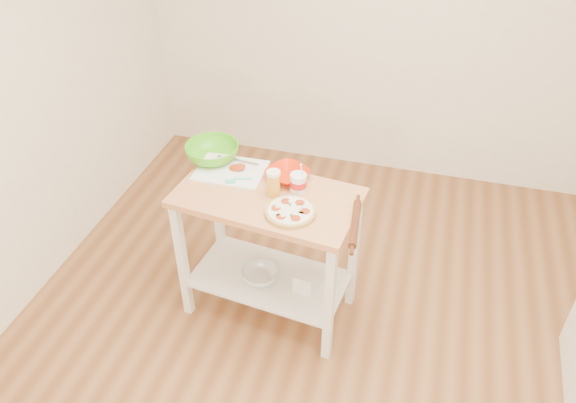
# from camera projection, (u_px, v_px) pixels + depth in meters

# --- Properties ---
(room_shell) EXTENTS (4.04, 4.54, 2.74)m
(room_shell) POSITION_uv_depth(u_px,v_px,m) (339.00, 181.00, 2.44)
(room_shell) COLOR #935D36
(room_shell) RESTS_ON ground
(prep_island) EXTENTS (1.08, 0.67, 0.90)m
(prep_island) POSITION_uv_depth(u_px,v_px,m) (268.00, 231.00, 3.28)
(prep_island) COLOR tan
(prep_island) RESTS_ON ground
(pizza) EXTENTS (0.28, 0.28, 0.04)m
(pizza) POSITION_uv_depth(u_px,v_px,m) (290.00, 211.00, 2.97)
(pizza) COLOR tan
(pizza) RESTS_ON prep_island
(cutting_board) EXTENTS (0.41, 0.31, 0.04)m
(cutting_board) POSITION_uv_depth(u_px,v_px,m) (231.00, 170.00, 3.30)
(cutting_board) COLOR white
(cutting_board) RESTS_ON prep_island
(spatula) EXTENTS (0.14, 0.09, 0.01)m
(spatula) POSITION_uv_depth(u_px,v_px,m) (237.00, 180.00, 3.21)
(spatula) COLOR #3CC5A4
(spatula) RESTS_ON cutting_board
(knife) EXTENTS (0.27, 0.04, 0.01)m
(knife) POSITION_uv_depth(u_px,v_px,m) (232.00, 159.00, 3.38)
(knife) COLOR silver
(knife) RESTS_ON cutting_board
(orange_bowl) EXTENTS (0.31, 0.31, 0.06)m
(orange_bowl) POSITION_uv_depth(u_px,v_px,m) (287.00, 174.00, 3.23)
(orange_bowl) COLOR red
(orange_bowl) RESTS_ON prep_island
(green_bowl) EXTENTS (0.44, 0.44, 0.10)m
(green_bowl) POSITION_uv_depth(u_px,v_px,m) (212.00, 152.00, 3.38)
(green_bowl) COLOR #4BB617
(green_bowl) RESTS_ON prep_island
(beer_pint) EXTENTS (0.08, 0.08, 0.15)m
(beer_pint) POSITION_uv_depth(u_px,v_px,m) (274.00, 183.00, 3.07)
(beer_pint) COLOR gold
(beer_pint) RESTS_ON prep_island
(yogurt_tub) EXTENTS (0.09, 0.09, 0.20)m
(yogurt_tub) POSITION_uv_depth(u_px,v_px,m) (298.00, 183.00, 3.11)
(yogurt_tub) COLOR white
(yogurt_tub) RESTS_ON prep_island
(rolling_pin) EXTENTS (0.08, 0.37, 0.04)m
(rolling_pin) POSITION_uv_depth(u_px,v_px,m) (355.00, 224.00, 2.88)
(rolling_pin) COLOR #542713
(rolling_pin) RESTS_ON prep_island
(shelf_glass_bowl) EXTENTS (0.31, 0.31, 0.07)m
(shelf_glass_bowl) POSITION_uv_depth(u_px,v_px,m) (260.00, 275.00, 3.47)
(shelf_glass_bowl) COLOR silver
(shelf_glass_bowl) RESTS_ON prep_island
(shelf_bin) EXTENTS (0.13, 0.13, 0.12)m
(shelf_bin) POSITION_uv_depth(u_px,v_px,m) (305.00, 281.00, 3.39)
(shelf_bin) COLOR white
(shelf_bin) RESTS_ON prep_island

